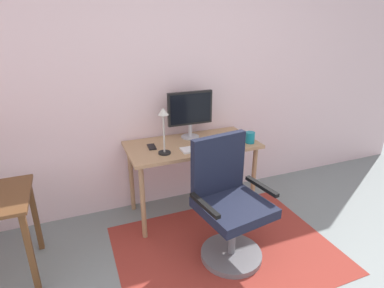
% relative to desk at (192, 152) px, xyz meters
% --- Properties ---
extents(wall_back, '(6.00, 0.10, 2.60)m').
position_rel_desk_xyz_m(wall_back, '(0.13, 0.37, 0.65)').
color(wall_back, silver).
rests_on(wall_back, ground).
extents(area_rug, '(1.80, 1.35, 0.01)m').
position_rel_desk_xyz_m(area_rug, '(0.04, -0.66, -0.65)').
color(area_rug, maroon).
rests_on(area_rug, ground).
extents(desk, '(1.23, 0.61, 0.74)m').
position_rel_desk_xyz_m(desk, '(0.00, 0.00, 0.00)').
color(desk, tan).
rests_on(desk, ground).
extents(monitor, '(0.45, 0.18, 0.46)m').
position_rel_desk_xyz_m(monitor, '(0.05, 0.16, 0.36)').
color(monitor, '#B2B2B7').
rests_on(monitor, desk).
extents(keyboard, '(0.43, 0.13, 0.02)m').
position_rel_desk_xyz_m(keyboard, '(0.05, -0.16, 0.10)').
color(keyboard, white).
rests_on(keyboard, desk).
extents(computer_mouse, '(0.06, 0.10, 0.03)m').
position_rel_desk_xyz_m(computer_mouse, '(0.37, -0.19, 0.10)').
color(computer_mouse, black).
rests_on(computer_mouse, desk).
extents(coffee_cup, '(0.09, 0.09, 0.11)m').
position_rel_desk_xyz_m(coffee_cup, '(0.52, -0.19, 0.14)').
color(coffee_cup, '#157B8D').
rests_on(coffee_cup, desk).
extents(cell_phone, '(0.08, 0.15, 0.01)m').
position_rel_desk_xyz_m(cell_phone, '(-0.38, 0.05, 0.09)').
color(cell_phone, black).
rests_on(cell_phone, desk).
extents(desk_lamp, '(0.11, 0.11, 0.41)m').
position_rel_desk_xyz_m(desk_lamp, '(-0.31, -0.14, 0.36)').
color(desk_lamp, black).
rests_on(desk_lamp, desk).
extents(office_chair, '(0.63, 0.58, 1.00)m').
position_rel_desk_xyz_m(office_chair, '(0.03, -0.70, -0.21)').
color(office_chair, slate).
rests_on(office_chair, ground).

